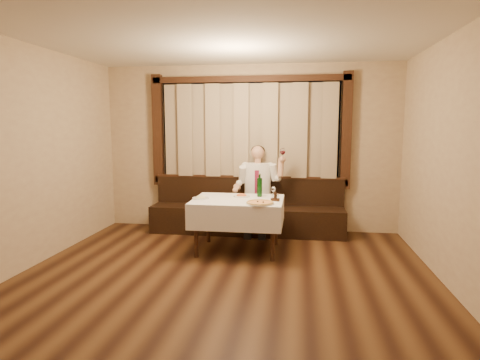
# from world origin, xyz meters

# --- Properties ---
(room) EXTENTS (5.01, 6.01, 2.81)m
(room) POSITION_xyz_m (-0.00, 0.97, 1.50)
(room) COLOR black
(room) RESTS_ON ground
(banquette) EXTENTS (3.20, 0.61, 0.94)m
(banquette) POSITION_xyz_m (0.00, 2.72, 0.31)
(banquette) COLOR black
(banquette) RESTS_ON ground
(dining_table) EXTENTS (1.27, 0.97, 0.76)m
(dining_table) POSITION_xyz_m (0.00, 1.70, 0.65)
(dining_table) COLOR black
(dining_table) RESTS_ON ground
(pizza) EXTENTS (0.38, 0.38, 0.04)m
(pizza) POSITION_xyz_m (0.34, 1.38, 0.77)
(pizza) COLOR white
(pizza) RESTS_ON dining_table
(pasta_red) EXTENTS (0.24, 0.24, 0.08)m
(pasta_red) POSITION_xyz_m (0.02, 1.90, 0.79)
(pasta_red) COLOR white
(pasta_red) RESTS_ON dining_table
(pasta_cream) EXTENTS (0.23, 0.23, 0.08)m
(pasta_cream) POSITION_xyz_m (-0.53, 1.65, 0.79)
(pasta_cream) COLOR white
(pasta_cream) RESTS_ON dining_table
(green_bottle) EXTENTS (0.07, 0.07, 0.34)m
(green_bottle) POSITION_xyz_m (0.28, 1.93, 0.90)
(green_bottle) COLOR #104C12
(green_bottle) RESTS_ON dining_table
(table_wine_glass) EXTENTS (0.07, 0.07, 0.18)m
(table_wine_glass) POSITION_xyz_m (0.49, 1.79, 0.89)
(table_wine_glass) COLOR white
(table_wine_glass) RESTS_ON dining_table
(cruet_caddy) EXTENTS (0.12, 0.09, 0.12)m
(cruet_caddy) POSITION_xyz_m (0.53, 1.63, 0.80)
(cruet_caddy) COLOR black
(cruet_caddy) RESTS_ON dining_table
(seated_man) EXTENTS (0.82, 0.61, 1.46)m
(seated_man) POSITION_xyz_m (0.18, 2.63, 0.84)
(seated_man) COLOR black
(seated_man) RESTS_ON ground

